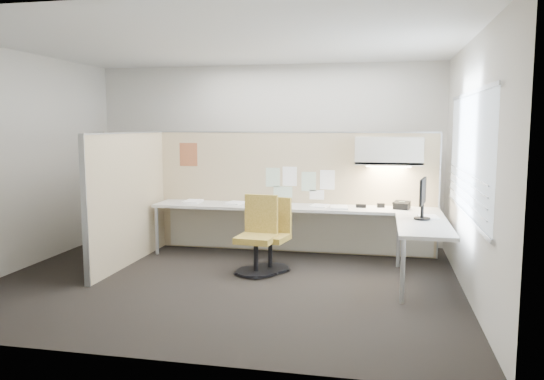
% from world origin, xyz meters
% --- Properties ---
extents(floor, '(5.50, 4.50, 0.01)m').
position_xyz_m(floor, '(0.00, 0.00, -0.01)').
color(floor, black).
rests_on(floor, ground).
extents(ceiling, '(5.50, 4.50, 0.01)m').
position_xyz_m(ceiling, '(0.00, 0.00, 2.80)').
color(ceiling, white).
rests_on(ceiling, wall_back).
extents(wall_back, '(5.50, 0.02, 2.80)m').
position_xyz_m(wall_back, '(0.00, 2.25, 1.40)').
color(wall_back, beige).
rests_on(wall_back, ground).
extents(wall_front, '(5.50, 0.02, 2.80)m').
position_xyz_m(wall_front, '(0.00, -2.25, 1.40)').
color(wall_front, beige).
rests_on(wall_front, ground).
extents(wall_left, '(0.02, 4.50, 2.80)m').
position_xyz_m(wall_left, '(-2.75, 0.00, 1.40)').
color(wall_left, beige).
rests_on(wall_left, ground).
extents(wall_right, '(0.02, 4.50, 2.80)m').
position_xyz_m(wall_right, '(2.75, 0.00, 1.40)').
color(wall_right, beige).
rests_on(wall_right, ground).
extents(window_pane, '(0.01, 2.80, 1.30)m').
position_xyz_m(window_pane, '(2.73, 0.00, 1.55)').
color(window_pane, '#A1B1BB').
rests_on(window_pane, wall_right).
extents(partition_back, '(4.10, 0.06, 1.75)m').
position_xyz_m(partition_back, '(0.55, 1.60, 0.88)').
color(partition_back, tan).
rests_on(partition_back, floor).
extents(partition_left, '(0.06, 2.20, 1.75)m').
position_xyz_m(partition_left, '(-1.50, 0.50, 0.88)').
color(partition_left, tan).
rests_on(partition_left, floor).
extents(desk, '(4.00, 2.07, 0.73)m').
position_xyz_m(desk, '(0.93, 1.13, 0.60)').
color(desk, beige).
rests_on(desk, floor).
extents(overhead_bin, '(0.90, 0.36, 0.38)m').
position_xyz_m(overhead_bin, '(1.90, 1.39, 1.51)').
color(overhead_bin, beige).
rests_on(overhead_bin, partition_back).
extents(task_light_strip, '(0.60, 0.06, 0.02)m').
position_xyz_m(task_light_strip, '(1.90, 1.39, 1.30)').
color(task_light_strip, '#FFEABF').
rests_on(task_light_strip, overhead_bin).
extents(pinned_papers, '(1.01, 0.00, 0.47)m').
position_xyz_m(pinned_papers, '(0.63, 1.57, 1.03)').
color(pinned_papers, '#8CBF8C').
rests_on(pinned_papers, partition_back).
extents(poster, '(0.28, 0.00, 0.35)m').
position_xyz_m(poster, '(-1.05, 1.57, 1.42)').
color(poster, '#DF5B1C').
rests_on(poster, partition_back).
extents(chair_left, '(0.50, 0.52, 0.91)m').
position_xyz_m(chair_left, '(0.45, 0.58, 0.43)').
color(chair_left, black).
rests_on(chair_left, floor).
extents(chair_right, '(0.51, 0.52, 0.97)m').
position_xyz_m(chair_right, '(0.30, 0.38, 0.45)').
color(chair_right, black).
rests_on(chair_right, floor).
extents(monitor, '(0.20, 0.47, 0.50)m').
position_xyz_m(monitor, '(2.30, 0.52, 1.02)').
color(monitor, black).
rests_on(monitor, desk).
extents(phone, '(0.25, 0.24, 0.12)m').
position_xyz_m(phone, '(2.08, 1.29, 0.78)').
color(phone, black).
rests_on(phone, desk).
extents(stapler, '(0.14, 0.04, 0.05)m').
position_xyz_m(stapler, '(1.54, 1.31, 0.76)').
color(stapler, black).
rests_on(stapler, desk).
extents(tape_dispenser, '(0.11, 0.08, 0.06)m').
position_xyz_m(tape_dispenser, '(1.81, 1.38, 0.76)').
color(tape_dispenser, black).
rests_on(tape_dispenser, desk).
extents(coat_hook, '(0.18, 0.44, 1.32)m').
position_xyz_m(coat_hook, '(-1.58, -0.23, 1.42)').
color(coat_hook, silver).
rests_on(coat_hook, partition_left).
extents(paper_stack_0, '(0.23, 0.30, 0.03)m').
position_xyz_m(paper_stack_0, '(-0.89, 1.30, 0.75)').
color(paper_stack_0, white).
rests_on(paper_stack_0, desk).
extents(paper_stack_1, '(0.28, 0.34, 0.02)m').
position_xyz_m(paper_stack_1, '(-0.26, 1.33, 0.74)').
color(paper_stack_1, white).
rests_on(paper_stack_1, desk).
extents(paper_stack_2, '(0.28, 0.33, 0.04)m').
position_xyz_m(paper_stack_2, '(0.33, 1.15, 0.75)').
color(paper_stack_2, white).
rests_on(paper_stack_2, desk).
extents(paper_stack_3, '(0.27, 0.33, 0.02)m').
position_xyz_m(paper_stack_3, '(0.97, 1.32, 0.74)').
color(paper_stack_3, white).
rests_on(paper_stack_3, desk).
extents(paper_stack_4, '(0.26, 0.32, 0.03)m').
position_xyz_m(paper_stack_4, '(1.25, 1.18, 0.74)').
color(paper_stack_4, white).
rests_on(paper_stack_4, desk).
extents(paper_stack_5, '(0.25, 0.32, 0.02)m').
position_xyz_m(paper_stack_5, '(2.39, 0.69, 0.74)').
color(paper_stack_5, white).
rests_on(paper_stack_5, desk).
extents(paper_stack_6, '(0.24, 0.31, 0.02)m').
position_xyz_m(paper_stack_6, '(0.46, 1.20, 0.74)').
color(paper_stack_6, white).
rests_on(paper_stack_6, desk).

